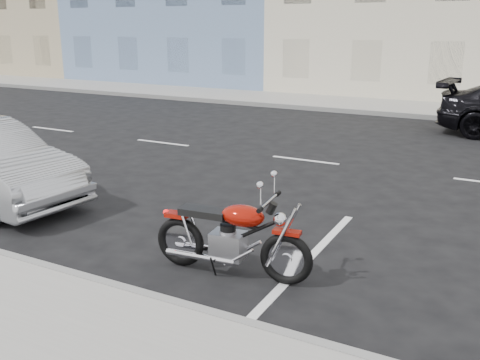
% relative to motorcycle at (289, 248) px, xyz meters
% --- Properties ---
extents(ground, '(120.00, 120.00, 0.00)m').
position_rel_motorcycle_xyz_m(ground, '(-0.04, 5.80, -0.47)').
color(ground, black).
rests_on(ground, ground).
extents(sidewalk_far, '(80.00, 3.40, 0.15)m').
position_rel_motorcycle_xyz_m(sidewalk_far, '(-5.04, 14.50, -0.40)').
color(sidewalk_far, gray).
rests_on(sidewalk_far, ground).
extents(curb_far, '(80.00, 0.12, 0.16)m').
position_rel_motorcycle_xyz_m(curb_far, '(-5.04, 12.80, -0.39)').
color(curb_far, gray).
rests_on(curb_far, ground).
extents(motorcycle, '(2.06, 0.68, 1.03)m').
position_rel_motorcycle_xyz_m(motorcycle, '(0.00, 0.00, 0.00)').
color(motorcycle, black).
rests_on(motorcycle, ground).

